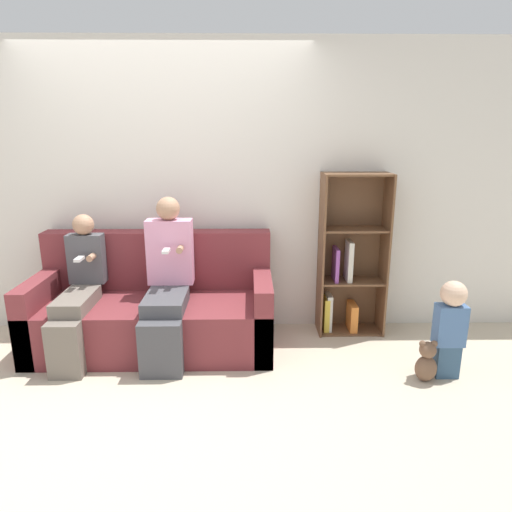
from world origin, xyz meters
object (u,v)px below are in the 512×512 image
at_px(couch, 155,310).
at_px(teddy_bear, 426,362).
at_px(adult_seated, 167,278).
at_px(child_seated, 78,290).
at_px(toddler_standing, 450,325).
at_px(bookshelf, 348,264).

xyz_separation_m(couch, teddy_bear, (2.10, -0.63, -0.17)).
bearing_deg(teddy_bear, couch, 163.22).
xyz_separation_m(adult_seated, teddy_bear, (1.96, -0.50, -0.49)).
bearing_deg(child_seated, adult_seated, 2.89).
bearing_deg(adult_seated, toddler_standing, -11.28).
bearing_deg(teddy_bear, adult_seated, 165.61).
relative_size(toddler_standing, bookshelf, 0.52).
distance_m(child_seated, toddler_standing, 2.87).
bearing_deg(bookshelf, adult_seated, -164.80).
distance_m(toddler_standing, teddy_bear, 0.32).
relative_size(child_seated, bookshelf, 0.78).
height_order(child_seated, teddy_bear, child_seated).
relative_size(adult_seated, toddler_standing, 1.70).
distance_m(couch, child_seated, 0.64).
height_order(couch, child_seated, child_seated).
distance_m(bookshelf, teddy_bear, 1.12).
distance_m(child_seated, teddy_bear, 2.74).
distance_m(adult_seated, child_seated, 0.71).
xyz_separation_m(toddler_standing, teddy_bear, (-0.18, -0.08, -0.26)).
distance_m(couch, adult_seated, 0.38).
height_order(couch, bookshelf, bookshelf).
bearing_deg(child_seated, teddy_bear, -9.92).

